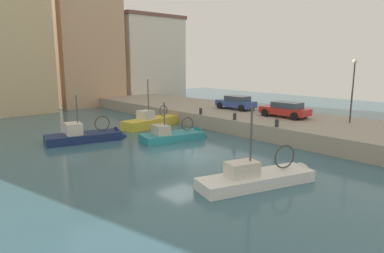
# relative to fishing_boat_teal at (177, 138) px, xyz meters

# --- Properties ---
(water_surface) EXTENTS (80.00, 80.00, 0.00)m
(water_surface) POSITION_rel_fishing_boat_teal_xyz_m (-2.67, -3.63, -0.09)
(water_surface) COLOR #386070
(water_surface) RESTS_ON ground
(quay_wall) EXTENTS (9.00, 56.00, 1.20)m
(quay_wall) POSITION_rel_fishing_boat_teal_xyz_m (8.83, -3.63, 0.51)
(quay_wall) COLOR #9E9384
(quay_wall) RESTS_ON ground
(fishing_boat_teal) EXTENTS (5.73, 2.93, 3.77)m
(fishing_boat_teal) POSITION_rel_fishing_boat_teal_xyz_m (0.00, 0.00, 0.00)
(fishing_boat_teal) COLOR teal
(fishing_boat_teal) RESTS_ON ground
(fishing_boat_yellow) EXTENTS (6.65, 2.43, 5.07)m
(fishing_boat_yellow) POSITION_rel_fishing_boat_teal_xyz_m (1.83, 5.64, 0.01)
(fishing_boat_yellow) COLOR gold
(fishing_boat_yellow) RESTS_ON ground
(fishing_boat_navy) EXTENTS (6.32, 3.12, 4.33)m
(fishing_boat_navy) POSITION_rel_fishing_boat_teal_xyz_m (-5.15, 4.15, 0.02)
(fishing_boat_navy) COLOR navy
(fishing_boat_navy) RESTS_ON ground
(fishing_boat_white) EXTENTS (6.87, 3.43, 4.60)m
(fishing_boat_white) POSITION_rel_fishing_boat_teal_xyz_m (-2.92, -10.12, 0.01)
(fishing_boat_white) COLOR white
(fishing_boat_white) RESTS_ON ground
(parked_car_blue) EXTENTS (2.03, 4.04, 1.33)m
(parked_car_blue) POSITION_rel_fishing_boat_teal_xyz_m (9.47, 2.37, 1.80)
(parked_car_blue) COLOR #334C9E
(parked_car_blue) RESTS_ON quay_wall
(parked_car_red) EXTENTS (2.04, 4.18, 1.30)m
(parked_car_red) POSITION_rel_fishing_boat_teal_xyz_m (8.87, -3.60, 1.78)
(parked_car_red) COLOR red
(parked_car_red) RESTS_ON quay_wall
(mooring_bollard_south) EXTENTS (0.28, 0.28, 0.55)m
(mooring_bollard_south) POSITION_rel_fishing_boat_teal_xyz_m (4.68, -5.63, 1.38)
(mooring_bollard_south) COLOR #2D2D33
(mooring_bollard_south) RESTS_ON quay_wall
(mooring_bollard_mid) EXTENTS (0.28, 0.28, 0.55)m
(mooring_bollard_mid) POSITION_rel_fishing_boat_teal_xyz_m (4.68, -1.63, 1.38)
(mooring_bollard_mid) COLOR #2D2D33
(mooring_bollard_mid) RESTS_ON quay_wall
(mooring_bollard_north) EXTENTS (0.28, 0.28, 0.55)m
(mooring_bollard_north) POSITION_rel_fishing_boat_teal_xyz_m (4.68, 2.37, 1.38)
(mooring_bollard_north) COLOR #2D2D33
(mooring_bollard_north) RESTS_ON quay_wall
(quay_streetlamp) EXTENTS (0.36, 0.36, 4.83)m
(quay_streetlamp) POSITION_rel_fishing_boat_teal_xyz_m (10.33, -8.40, 4.36)
(quay_streetlamp) COLOR #38383D
(quay_streetlamp) RESTS_ON quay_wall
(waterfront_building_west) EXTENTS (10.33, 7.08, 12.58)m
(waterfront_building_west) POSITION_rel_fishing_boat_teal_xyz_m (14.25, 24.63, 6.22)
(waterfront_building_west) COLOR silver
(waterfront_building_west) RESTS_ON ground
(waterfront_building_central) EXTENTS (8.74, 8.59, 17.09)m
(waterfront_building_central) POSITION_rel_fishing_boat_teal_xyz_m (-5.51, 24.08, 8.47)
(waterfront_building_central) COLOR #D1B284
(waterfront_building_central) RESTS_ON ground
(waterfront_building_east_mid) EXTENTS (8.74, 6.79, 15.21)m
(waterfront_building_east_mid) POSITION_rel_fishing_boat_teal_xyz_m (4.24, 24.34, 7.53)
(waterfront_building_east_mid) COLOR tan
(waterfront_building_east_mid) RESTS_ON ground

